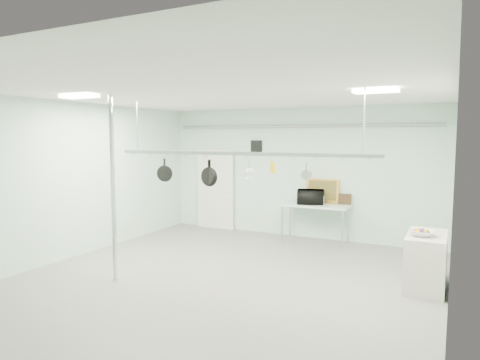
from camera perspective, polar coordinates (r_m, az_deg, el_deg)
The scene contains 25 objects.
floor at distance 7.44m, azimuth -3.05°, elevation -13.68°, with size 8.00×8.00×0.00m, color gray.
ceiling at distance 7.06m, azimuth -3.19°, elevation 11.55°, with size 7.00×8.00×0.02m, color silver.
back_wall at distance 10.71m, azimuth 7.59°, elevation 0.97°, with size 7.00×0.02×3.20m, color silver.
right_wall at distance 6.15m, azimuth 26.40°, elevation -3.01°, with size 0.02×8.00×3.20m, color silver.
door at distance 11.67m, azimuth -3.25°, elevation -1.32°, with size 1.10×0.10×2.20m, color silver.
wall_vent at distance 11.07m, azimuth 2.19°, elevation 4.53°, with size 0.30×0.04×0.30m, color black.
conduit_pipe at distance 10.59m, azimuth 7.51°, elevation 7.15°, with size 0.07×0.07×6.60m, color gray.
chrome_pole at distance 7.61m, azimuth -16.59°, elevation -1.10°, with size 0.08×0.08×3.20m, color silver.
prep_table at distance 10.25m, azimuth 9.99°, elevation -3.60°, with size 1.60×0.70×0.91m.
side_cabinet at distance 7.76m, azimuth 23.57°, elevation -9.86°, with size 0.60×1.20×0.90m, color beige.
pot_rack at distance 7.20m, azimuth -0.57°, elevation 3.79°, with size 4.80×0.06×1.00m.
light_panel_left at distance 7.81m, azimuth -20.65°, elevation 10.41°, with size 0.65×0.30×0.05m, color white.
light_panel_right at distance 6.82m, azimuth 17.66°, elevation 11.26°, with size 0.65×0.30×0.05m, color white.
microwave at distance 10.23m, azimuth 9.40°, elevation -2.23°, with size 0.62×0.42×0.34m, color black.
coffee_canister at distance 10.13m, azimuth 10.65°, elevation -2.68°, with size 0.18×0.18×0.22m, color silver.
painting_large at distance 10.46m, azimuth 10.95°, elevation -1.43°, with size 0.78×0.05×0.58m, color gold.
painting_small at distance 10.35m, azimuth 13.80°, elevation -2.48°, with size 0.30×0.04×0.25m, color #382413.
fruit_bowl at distance 7.46m, azimuth 23.09°, elevation -6.53°, with size 0.39×0.39×0.10m, color silver.
skillet_left at distance 8.00m, azimuth -10.03°, elevation 1.41°, with size 0.30×0.06×0.40m, color black, non-canonical shape.
skillet_mid at distance 7.47m, azimuth -4.07°, elevation 1.15°, with size 0.30×0.06×0.41m, color black, non-canonical shape.
skillet_right at distance 7.47m, azimuth -4.14°, elevation 0.93°, with size 0.34×0.06×0.47m, color black, non-canonical shape.
whisk at distance 7.10m, azimuth 1.22°, elevation 1.29°, with size 0.19×0.19×0.32m, color #B5B5BA, non-canonical shape.
grater at distance 6.93m, azimuth 4.39°, elevation 1.65°, with size 0.08×0.02×0.20m, color yellow, non-canonical shape.
saucepan at distance 6.73m, azimuth 8.87°, elevation 1.18°, with size 0.15×0.09×0.28m, color #BBBBC0, non-canonical shape.
fruit_cluster at distance 7.45m, azimuth 23.10°, elevation -6.23°, with size 0.24×0.24×0.09m, color #B42F10, non-canonical shape.
Camera 1 is at (3.51, -6.09, 2.46)m, focal length 32.00 mm.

